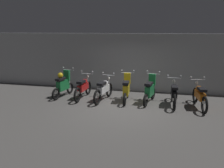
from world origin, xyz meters
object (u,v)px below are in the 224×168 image
object	(u,v)px
motorbike_slot_0	(63,84)
motorbike_slot_1	(83,87)
motorbike_slot_2	(104,89)
motorbike_slot_3	(126,89)
motorbike_slot_5	(174,93)
motorbike_slot_6	(200,96)
motorbike_slot_4	(150,91)

from	to	relation	value
motorbike_slot_0	motorbike_slot_1	xyz separation A→B (m)	(0.97, -0.04, -0.08)
motorbike_slot_0	motorbike_slot_1	bearing A→B (deg)	-2.51
motorbike_slot_1	motorbike_slot_2	size ratio (longest dim) A/B	1.00
motorbike_slot_3	motorbike_slot_5	size ratio (longest dim) A/B	0.86
motorbike_slot_2	motorbike_slot_6	world-z (taller)	same
motorbike_slot_0	motorbike_slot_3	xyz separation A→B (m)	(2.92, -0.07, -0.04)
motorbike_slot_4	motorbike_slot_5	size ratio (longest dim) A/B	0.85
motorbike_slot_1	motorbike_slot_3	xyz separation A→B (m)	(1.95, -0.02, 0.04)
motorbike_slot_2	motorbike_slot_0	bearing A→B (deg)	175.14
motorbike_slot_3	motorbike_slot_1	bearing A→B (deg)	179.32
motorbike_slot_3	motorbike_slot_4	xyz separation A→B (m)	(0.98, 0.02, 0.00)
motorbike_slot_1	motorbike_slot_6	xyz separation A→B (m)	(4.87, -0.20, 0.00)
motorbike_slot_4	motorbike_slot_5	distance (m)	0.97
motorbike_slot_1	motorbike_slot_6	distance (m)	4.87
motorbike_slot_4	motorbike_slot_3	bearing A→B (deg)	-178.75
motorbike_slot_2	motorbike_slot_5	size ratio (longest dim) A/B	1.00
motorbike_slot_0	motorbike_slot_2	distance (m)	1.96
motorbike_slot_2	motorbike_slot_5	xyz separation A→B (m)	(2.92, 0.03, 0.00)
motorbike_slot_0	motorbike_slot_6	world-z (taller)	motorbike_slot_0
motorbike_slot_0	motorbike_slot_4	distance (m)	3.90
motorbike_slot_2	motorbike_slot_5	distance (m)	2.92
motorbike_slot_0	motorbike_slot_2	size ratio (longest dim) A/B	0.86
motorbike_slot_2	motorbike_slot_6	bearing A→B (deg)	-1.10
motorbike_slot_5	motorbike_slot_6	world-z (taller)	same
motorbike_slot_1	motorbike_slot_5	xyz separation A→B (m)	(3.90, -0.10, 0.00)
motorbike_slot_1	motorbike_slot_6	world-z (taller)	same
motorbike_slot_2	motorbike_slot_4	distance (m)	1.96
motorbike_slot_0	motorbike_slot_3	bearing A→B (deg)	-1.29
motorbike_slot_0	motorbike_slot_6	xyz separation A→B (m)	(5.84, -0.24, -0.08)
motorbike_slot_2	motorbike_slot_3	size ratio (longest dim) A/B	1.16
motorbike_slot_0	motorbike_slot_3	world-z (taller)	same
motorbike_slot_1	motorbike_slot_3	size ratio (longest dim) A/B	1.16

